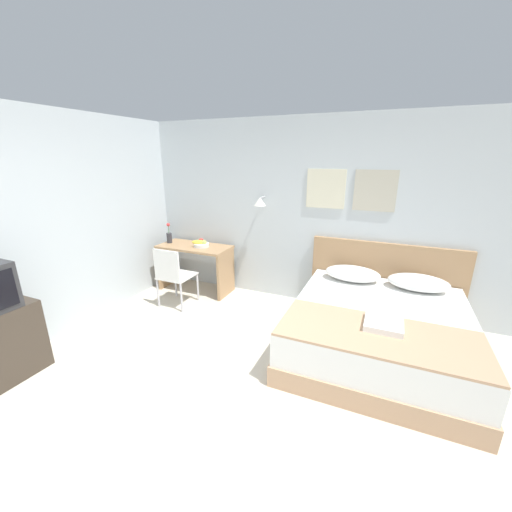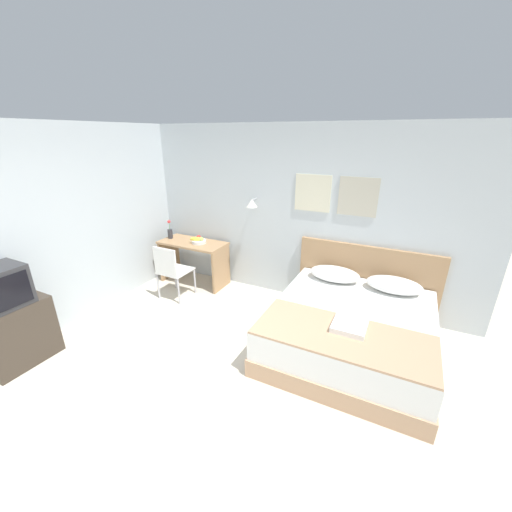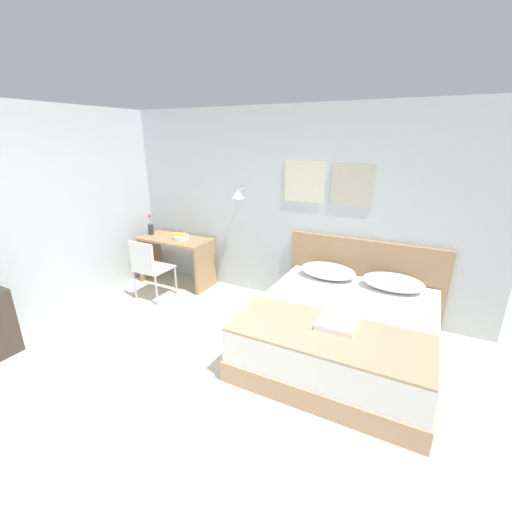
# 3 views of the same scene
# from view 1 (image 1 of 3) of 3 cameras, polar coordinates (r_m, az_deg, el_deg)

# --- Properties ---
(ground_plane) EXTENTS (24.00, 24.00, 0.00)m
(ground_plane) POSITION_cam_1_polar(r_m,az_deg,el_deg) (3.04, -7.90, -26.67)
(ground_plane) COLOR beige
(wall_back) EXTENTS (5.58, 0.31, 2.65)m
(wall_back) POSITION_cam_1_polar(r_m,az_deg,el_deg) (4.61, 8.13, 7.64)
(wall_back) COLOR silver
(wall_back) RESTS_ON ground_plane
(bed) EXTENTS (1.84, 1.96, 0.56)m
(bed) POSITION_cam_1_polar(r_m,az_deg,el_deg) (3.79, 21.20, -12.72)
(bed) COLOR tan
(bed) RESTS_ON ground_plane
(headboard) EXTENTS (1.96, 0.06, 1.03)m
(headboard) POSITION_cam_1_polar(r_m,az_deg,el_deg) (4.61, 22.21, -4.05)
(headboard) COLOR #A87F56
(headboard) RESTS_ON ground_plane
(pillow_left) EXTENTS (0.70, 0.41, 0.18)m
(pillow_left) POSITION_cam_1_polar(r_m,az_deg,el_deg) (4.31, 17.13, -3.06)
(pillow_left) COLOR white
(pillow_left) RESTS_ON bed
(pillow_right) EXTENTS (0.70, 0.41, 0.18)m
(pillow_right) POSITION_cam_1_polar(r_m,az_deg,el_deg) (4.32, 27.42, -4.30)
(pillow_right) COLOR white
(pillow_right) RESTS_ON bed
(throw_blanket) EXTENTS (1.78, 0.78, 0.02)m
(throw_blanket) POSITION_cam_1_polar(r_m,az_deg,el_deg) (3.15, 21.24, -13.06)
(throw_blanket) COLOR tan
(throw_blanket) RESTS_ON bed
(folded_towel_near_foot) EXTENTS (0.34, 0.35, 0.06)m
(folded_towel_near_foot) POSITION_cam_1_polar(r_m,az_deg,el_deg) (3.25, 22.19, -11.33)
(folded_towel_near_foot) COLOR white
(folded_towel_near_foot) RESTS_ON throw_blanket
(desk) EXTENTS (1.16, 0.55, 0.76)m
(desk) POSITION_cam_1_polar(r_m,az_deg,el_deg) (5.17, -11.00, -0.63)
(desk) COLOR #A87F56
(desk) RESTS_ON ground_plane
(desk_chair) EXTENTS (0.45, 0.45, 0.89)m
(desk_chair) POSITION_cam_1_polar(r_m,az_deg,el_deg) (4.65, -14.97, -2.99)
(desk_chair) COLOR white
(desk_chair) RESTS_ON ground_plane
(fruit_bowl) EXTENTS (0.26, 0.24, 0.12)m
(fruit_bowl) POSITION_cam_1_polar(r_m,az_deg,el_deg) (5.02, -9.97, 2.22)
(fruit_bowl) COLOR silver
(fruit_bowl) RESTS_ON desk
(flower_vase) EXTENTS (0.08, 0.08, 0.33)m
(flower_vase) POSITION_cam_1_polar(r_m,az_deg,el_deg) (5.35, -15.51, 3.50)
(flower_vase) COLOR #333338
(flower_vase) RESTS_ON desk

